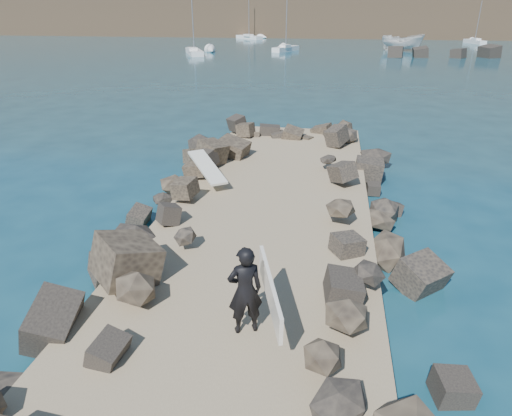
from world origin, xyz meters
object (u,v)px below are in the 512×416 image
object	(u,v)px
boat_imported	(402,42)
surfer_with_board	(249,290)
surfboard_resting	(207,170)
sailboat_b	(286,49)

from	to	relation	value
boat_imported	surfer_with_board	xyz separation A→B (m)	(-10.97, -68.84, 0.29)
surfboard_resting	sailboat_b	distance (m)	57.72
surfer_with_board	sailboat_b	size ratio (longest dim) A/B	0.28
boat_imported	sailboat_b	xyz separation A→B (m)	(-17.24, -3.80, -0.84)
surfboard_resting	boat_imported	distance (m)	62.93
surfer_with_board	surfboard_resting	bearing A→B (deg)	110.57
surfboard_resting	surfer_with_board	bearing A→B (deg)	-105.19
surfboard_resting	sailboat_b	bearing A→B (deg)	57.69
surfboard_resting	sailboat_b	xyz separation A→B (m)	(-3.48, 57.61, -0.69)
boat_imported	surfer_with_board	distance (m)	69.71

